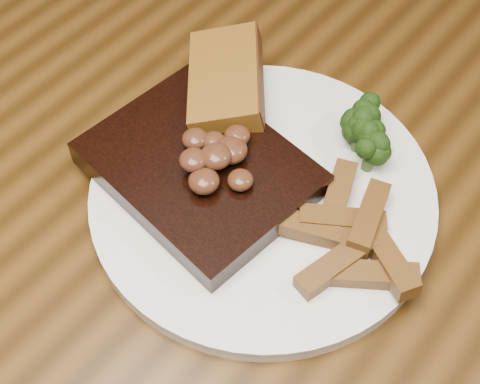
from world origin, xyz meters
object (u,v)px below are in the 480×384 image
at_px(dining_table, 260,267).
at_px(potato_wedges, 340,231).
at_px(chair_far, 471,63).
at_px(steak, 199,169).
at_px(garlic_bread, 226,95).
at_px(plate, 262,195).

bearing_deg(dining_table, potato_wedges, 14.05).
height_order(chair_far, potato_wedges, chair_far).
distance_m(chair_far, steak, 0.70).
height_order(garlic_bread, potato_wedges, garlic_bread).
distance_m(plate, potato_wedges, 0.08).
bearing_deg(plate, potato_wedges, 1.32).
height_order(dining_table, garlic_bread, garlic_bread).
height_order(steak, garlic_bread, steak).
xyz_separation_m(dining_table, chair_far, (-0.03, 0.62, -0.20)).
relative_size(dining_table, steak, 8.60).
height_order(dining_table, chair_far, chair_far).
distance_m(plate, garlic_bread, 0.11).
xyz_separation_m(steak, garlic_bread, (-0.04, 0.08, -0.00)).
bearing_deg(dining_table, garlic_bread, 144.44).
distance_m(chair_far, garlic_bread, 0.64).
height_order(chair_far, steak, chair_far).
xyz_separation_m(chair_far, potato_wedges, (0.10, -0.60, 0.32)).
relative_size(garlic_bread, potato_wedges, 1.24).
distance_m(chair_far, potato_wedges, 0.69).
bearing_deg(garlic_bread, potato_wedges, 31.77).
relative_size(plate, garlic_bread, 2.59).
height_order(steak, potato_wedges, steak).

